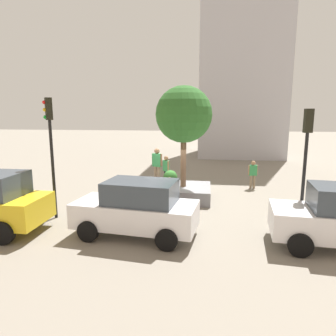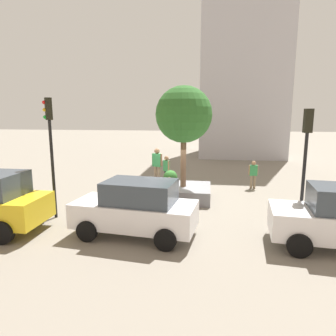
# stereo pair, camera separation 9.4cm
# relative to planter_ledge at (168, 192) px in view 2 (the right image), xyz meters

# --- Properties ---
(ground_plane) EXTENTS (120.00, 120.00, 0.00)m
(ground_plane) POSITION_rel_planter_ledge_xyz_m (-0.31, -0.13, -0.33)
(ground_plane) COLOR gray
(planter_ledge) EXTENTS (4.22, 2.59, 0.66)m
(planter_ledge) POSITION_rel_planter_ledge_xyz_m (0.00, 0.00, 0.00)
(planter_ledge) COLOR gray
(planter_ledge) RESTS_ON ground
(plaza_tree) EXTENTS (2.70, 2.70, 4.87)m
(plaza_tree) POSITION_rel_planter_ledge_xyz_m (-0.76, 0.04, 3.83)
(plaza_tree) COLOR brown
(plaza_tree) RESTS_ON planter_ledge
(boxwood_shrub) EXTENTS (0.72, 0.72, 0.72)m
(boxwood_shrub) POSITION_rel_planter_ledge_xyz_m (-0.08, -0.35, 0.69)
(boxwood_shrub) COLOR #2D6628
(boxwood_shrub) RESTS_ON planter_ledge
(skateboard) EXTENTS (0.81, 0.53, 0.07)m
(skateboard) POSITION_rel_planter_ledge_xyz_m (0.60, -0.29, 0.39)
(skateboard) COLOR #A51E1E
(skateboard) RESTS_ON planter_ledge
(skateboarder) EXTENTS (0.56, 0.37, 1.77)m
(skateboarder) POSITION_rel_planter_ledge_xyz_m (0.60, -0.29, 1.43)
(skateboarder) COLOR #847056
(skateboarder) RESTS_ON skateboard
(police_car) EXTENTS (4.42, 2.40, 1.97)m
(police_car) POSITION_rel_planter_ledge_xyz_m (0.47, 4.75, 0.67)
(police_car) COLOR white
(police_car) RESTS_ON ground
(traffic_light_corner) EXTENTS (0.37, 0.37, 4.83)m
(traffic_light_corner) POSITION_rel_planter_ledge_xyz_m (4.22, 3.39, 2.94)
(traffic_light_corner) COLOR black
(traffic_light_corner) RESTS_ON ground
(traffic_light_median) EXTENTS (0.29, 0.35, 4.39)m
(traffic_light_median) POSITION_rel_planter_ledge_xyz_m (-5.45, 3.11, 2.67)
(traffic_light_median) COLOR black
(traffic_light_median) RESTS_ON ground
(bystander_watching) EXTENTS (0.35, 0.47, 1.54)m
(bystander_watching) POSITION_rel_planter_ledge_xyz_m (-0.34, 2.01, 0.56)
(bystander_watching) COLOR #8C9EB7
(bystander_watching) RESTS_ON ground
(passerby_with_bag) EXTENTS (0.45, 0.49, 1.75)m
(passerby_with_bag) POSITION_rel_planter_ledge_xyz_m (0.49, -2.92, 0.68)
(passerby_with_bag) COLOR black
(passerby_with_bag) RESTS_ON ground
(pedestrian_crossing) EXTENTS (0.54, 0.25, 1.60)m
(pedestrian_crossing) POSITION_rel_planter_ledge_xyz_m (-4.52, -2.66, 0.59)
(pedestrian_crossing) COLOR #847056
(pedestrian_crossing) RESTS_ON ground
(plaza_lowrise_south) EXTENTS (8.05, 7.27, 19.25)m
(plaza_lowrise_south) POSITION_rel_planter_ledge_xyz_m (-5.09, -16.92, 9.30)
(plaza_lowrise_south) COLOR #B2B2BC
(plaza_lowrise_south) RESTS_ON ground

